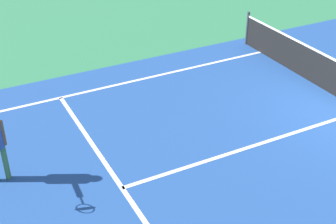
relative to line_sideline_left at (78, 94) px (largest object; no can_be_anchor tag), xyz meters
name	(u,v)px	position (x,y,z in m)	size (l,w,h in m)	color
line_sideline_left	(78,94)	(0.00, 0.00, 0.00)	(0.10, 11.89, 0.01)	white
line_service_near	(122,188)	(4.11, -0.46, 0.00)	(8.22, 0.10, 0.01)	white
line_center_service	(256,145)	(4.11, 2.75, 0.00)	(0.10, 6.40, 0.01)	white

